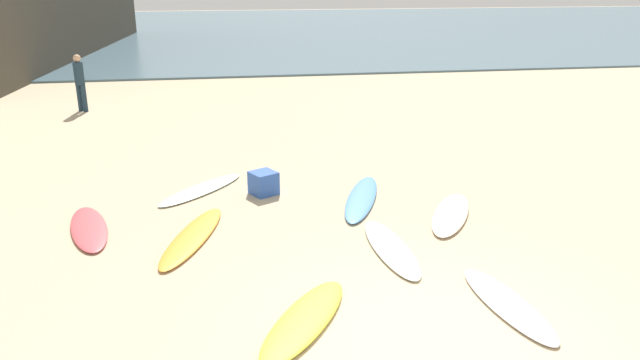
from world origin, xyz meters
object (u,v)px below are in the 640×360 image
object	(u,v)px
surfboard_0	(89,228)
surfboard_1	(391,248)
beachgoer_near	(80,80)
surfboard_3	(304,320)
surfboard_6	(507,304)
beach_cooler	(264,183)
surfboard_7	(201,189)
surfboard_2	(192,237)
surfboard_4	(451,214)
surfboard_5	(362,198)

from	to	relation	value
surfboard_0	surfboard_1	xyz separation A→B (m)	(4.66, -1.49, -0.01)
beachgoer_near	surfboard_3	bearing A→B (deg)	-30.76
surfboard_0	surfboard_3	world-z (taller)	surfboard_3
surfboard_1	beachgoer_near	distance (m)	12.52
surfboard_6	beachgoer_near	bearing A→B (deg)	113.79
beach_cooler	surfboard_6	bearing A→B (deg)	-58.96
surfboard_0	surfboard_7	world-z (taller)	surfboard_0
surfboard_0	beachgoer_near	xyz separation A→B (m)	(-1.87, 9.16, 0.90)
surfboard_2	surfboard_7	bearing A→B (deg)	106.02
surfboard_7	beach_cooler	xyz separation A→B (m)	(1.17, -0.35, 0.19)
surfboard_3	beach_cooler	size ratio (longest dim) A/B	4.62
surfboard_0	beachgoer_near	world-z (taller)	beachgoer_near
surfboard_7	beachgoer_near	size ratio (longest dim) A/B	1.29
surfboard_3	surfboard_4	world-z (taller)	surfboard_3
surfboard_7	surfboard_6	bearing A→B (deg)	170.36
surfboard_4	surfboard_7	world-z (taller)	surfboard_4
surfboard_0	beachgoer_near	bearing A→B (deg)	86.43
beachgoer_near	surfboard_1	bearing A→B (deg)	-21.01
surfboard_0	surfboard_2	bearing A→B (deg)	-34.85
surfboard_1	surfboard_4	world-z (taller)	surfboard_4
surfboard_2	surfboard_4	bearing A→B (deg)	21.30
surfboard_3	surfboard_4	xyz separation A→B (m)	(2.94, 2.90, -0.00)
surfboard_0	surfboard_4	bearing A→B (deg)	-18.63
surfboard_1	beach_cooler	size ratio (longest dim) A/B	4.82
surfboard_2	beach_cooler	world-z (taller)	beach_cooler
beachgoer_near	beach_cooler	size ratio (longest dim) A/B	3.81
surfboard_7	beachgoer_near	distance (m)	8.44
surfboard_3	surfboard_0	bearing A→B (deg)	-14.46
surfboard_4	beach_cooler	distance (m)	3.49
beach_cooler	surfboard_4	bearing A→B (deg)	-27.57
beachgoer_near	surfboard_5	bearing A→B (deg)	-14.97
surfboard_0	surfboard_7	distance (m)	2.38
surfboard_3	surfboard_5	bearing A→B (deg)	-80.09
beachgoer_near	surfboard_2	bearing A→B (deg)	-32.55
surfboard_2	beachgoer_near	bearing A→B (deg)	128.25
surfboard_3	surfboard_7	xyz separation A→B (m)	(-1.33, 4.87, -0.01)
surfboard_4	surfboard_6	world-z (taller)	surfboard_4
surfboard_2	surfboard_7	size ratio (longest dim) A/B	1.10
beachgoer_near	surfboard_7	bearing A→B (deg)	-26.86
surfboard_5	surfboard_0	bearing A→B (deg)	27.98
surfboard_0	beach_cooler	size ratio (longest dim) A/B	4.53
surfboard_5	beach_cooler	xyz separation A→B (m)	(-1.75, 0.62, 0.18)
beach_cooler	surfboard_2	bearing A→B (deg)	-124.35
surfboard_3	beach_cooler	distance (m)	4.52
surfboard_6	beach_cooler	world-z (taller)	beach_cooler
surfboard_4	surfboard_6	distance (m)	2.95
surfboard_1	surfboard_7	size ratio (longest dim) A/B	0.98
surfboard_0	surfboard_3	size ratio (longest dim) A/B	0.98
surfboard_0	surfboard_5	size ratio (longest dim) A/B	0.82
surfboard_3	beachgoer_near	bearing A→B (deg)	-36.06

